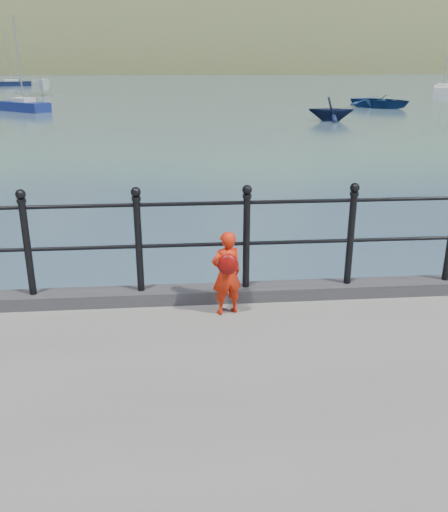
{
  "coord_description": "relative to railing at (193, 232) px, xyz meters",
  "views": [
    {
      "loc": [
        -0.16,
        -5.88,
        3.61
      ],
      "look_at": [
        0.34,
        -0.2,
        1.55
      ],
      "focal_mm": 38.0,
      "sensor_mm": 36.0,
      "label": 1
    }
  ],
  "objects": [
    {
      "name": "sailboat_left",
      "position": [
        -24.62,
        82.94,
        -1.48
      ],
      "size": [
        5.82,
        2.84,
        8.01
      ],
      "rotation": [
        0.0,
        0.0,
        0.21
      ],
      "color": "black",
      "rests_on": "ground"
    },
    {
      "name": "launch_navy",
      "position": [
        9.74,
        28.88,
        -1.09
      ],
      "size": [
        3.15,
        2.84,
        1.46
      ],
      "primitive_type": "imported",
      "rotation": [
        0.0,
        0.0,
        1.4
      ],
      "color": "black",
      "rests_on": "ground"
    },
    {
      "name": "far_shore",
      "position": [
        38.34,
        239.56,
        -24.39
      ],
      "size": [
        830.0,
        200.0,
        156.0
      ],
      "color": "#333A21",
      "rests_on": "ground"
    },
    {
      "name": "kerb",
      "position": [
        -0.0,
        -0.0,
        -0.75
      ],
      "size": [
        60.0,
        0.3,
        0.15
      ],
      "primitive_type": "cube",
      "color": "#28282B",
      "rests_on": "quay"
    },
    {
      "name": "sailboat_port",
      "position": [
        -11.49,
        37.84,
        -1.48
      ],
      "size": [
        4.49,
        4.18,
        6.95
      ],
      "rotation": [
        0.0,
        0.0,
        -0.72
      ],
      "color": "navy",
      "rests_on": "ground"
    },
    {
      "name": "child",
      "position": [
        0.34,
        -0.37,
        -0.35
      ],
      "size": [
        0.39,
        0.34,
        0.93
      ],
      "rotation": [
        0.0,
        0.0,
        3.46
      ],
      "color": "red",
      "rests_on": "quay"
    },
    {
      "name": "launch_blue",
      "position": [
        16.65,
        38.69,
        -1.3
      ],
      "size": [
        5.97,
        6.26,
        1.06
      ],
      "primitive_type": "imported",
      "rotation": [
        0.0,
        0.0,
        0.64
      ],
      "color": "navy",
      "rests_on": "ground"
    },
    {
      "name": "railing",
      "position": [
        0.0,
        0.0,
        0.0
      ],
      "size": [
        18.11,
        0.11,
        1.2
      ],
      "color": "black",
      "rests_on": "kerb"
    },
    {
      "name": "ground",
      "position": [
        -0.0,
        0.15,
        -1.82
      ],
      "size": [
        600.0,
        600.0,
        0.0
      ],
      "primitive_type": "plane",
      "color": "#2D4251",
      "rests_on": "ground"
    },
    {
      "name": "launch_white",
      "position": [
        -14.72,
        58.78,
        -0.89
      ],
      "size": [
        3.0,
        5.14,
        1.87
      ],
      "primitive_type": "imported",
      "rotation": [
        0.0,
        0.0,
        0.26
      ],
      "color": "white",
      "rests_on": "ground"
    },
    {
      "name": "sailboat_far",
      "position": [
        32.45,
        60.38,
        -1.48
      ],
      "size": [
        5.14,
        7.73,
        10.65
      ],
      "rotation": [
        0.0,
        0.0,
        1.12
      ],
      "color": "beige",
      "rests_on": "ground"
    }
  ]
}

